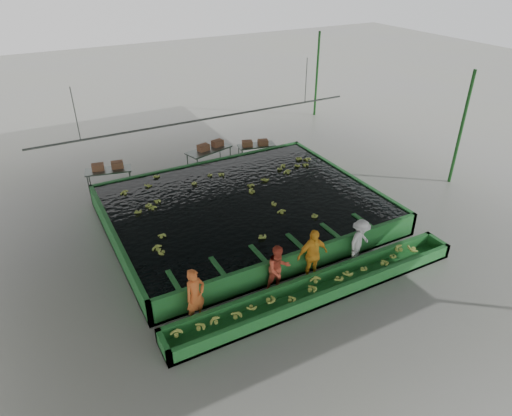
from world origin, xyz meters
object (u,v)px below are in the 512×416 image
box_stack_mid (211,148)px  sorting_trough (320,289)px  flotation_tank (244,209)px  packing_table_right (256,153)px  box_stack_left (108,169)px  box_stack_right (255,146)px  worker_b (278,269)px  worker_a (195,296)px  packing_table_mid (209,159)px  worker_c (312,255)px  packing_table_left (110,179)px  worker_d (360,242)px

box_stack_mid → sorting_trough: bearing=-94.5°
flotation_tank → packing_table_right: bearing=56.7°
box_stack_left → box_stack_right: 6.97m
worker_b → box_stack_mid: (1.81, 9.29, 0.19)m
worker_a → packing_table_mid: worker_a is taller
flotation_tank → worker_b: size_ratio=6.12×
packing_table_right → worker_c: bearing=-107.7°
box_stack_right → box_stack_mid: bearing=171.5°
packing_table_left → box_stack_right: size_ratio=1.53×
worker_a → box_stack_right: bearing=35.9°
sorting_trough → packing_table_right: packing_table_right is taller
worker_d → packing_table_right: 9.08m
box_stack_right → packing_table_right: bearing=31.1°
packing_table_left → worker_b: bearing=-72.6°
box_stack_left → packing_table_right: bearing=-4.1°
box_stack_mid → packing_table_left: bearing=178.1°
worker_a → packing_table_left: bearing=74.3°
flotation_tank → packing_table_right: 5.65m
sorting_trough → worker_a: size_ratio=5.76×
box_stack_mid → worker_a: bearing=-115.8°
worker_a → box_stack_right: (6.70, 8.96, -0.04)m
packing_table_left → box_stack_mid: bearing=-1.9°
flotation_tank → box_stack_left: size_ratio=7.60×
worker_d → box_stack_mid: bearing=75.2°
worker_c → worker_d: worker_c is taller
worker_d → box_stack_mid: size_ratio=1.22×
packing_table_mid → worker_a: bearing=-115.3°
flotation_tank → box_stack_right: size_ratio=7.94×
flotation_tank → box_stack_left: 6.57m
worker_d → box_stack_right: 9.00m
sorting_trough → packing_table_left: bearing=111.2°
worker_c → box_stack_right: 9.38m
box_stack_right → worker_d: bearing=-95.6°
packing_table_right → worker_a: bearing=-127.0°
worker_d → packing_table_mid: size_ratio=0.74×
packing_table_right → packing_table_mid: bearing=175.2°
sorting_trough → packing_table_right: size_ratio=5.53×
flotation_tank → packing_table_mid: (0.67, 4.93, 0.05)m
flotation_tank → worker_a: worker_a is taller
worker_b → packing_table_right: worker_b is taller
box_stack_right → packing_table_left: bearing=176.0°
packing_table_mid → packing_table_right: size_ratio=1.22×
box_stack_left → box_stack_mid: size_ratio=0.99×
sorting_trough → worker_d: size_ratio=6.17×
sorting_trough → box_stack_left: (-3.94, 10.33, 0.63)m
box_stack_left → box_stack_right: box_stack_left is taller
packing_table_right → box_stack_right: bearing=-148.9°
box_stack_mid → box_stack_right: size_ratio=1.06×
worker_b → worker_c: worker_c is taller
worker_c → box_stack_mid: worker_c is taller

